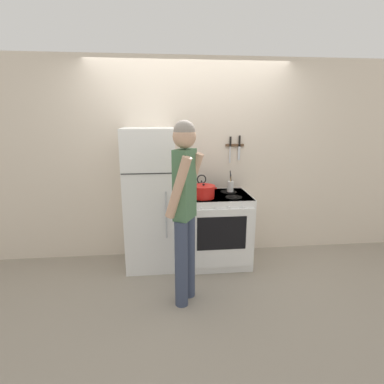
{
  "coord_description": "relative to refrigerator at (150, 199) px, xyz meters",
  "views": [
    {
      "loc": [
        -0.38,
        -3.84,
        1.83
      ],
      "look_at": [
        -0.02,
        -0.48,
        0.98
      ],
      "focal_mm": 28.0,
      "sensor_mm": 36.0,
      "label": 1
    }
  ],
  "objects": [
    {
      "name": "ground_plane",
      "position": [
        0.52,
        0.3,
        -0.85
      ],
      "size": [
        14.0,
        14.0,
        0.0
      ],
      "primitive_type": "plane",
      "color": "gray"
    },
    {
      "name": "wall_back",
      "position": [
        0.52,
        0.33,
        0.42
      ],
      "size": [
        10.0,
        0.06,
        2.55
      ],
      "color": "beige",
      "rests_on": "ground_plane"
    },
    {
      "name": "refrigerator",
      "position": [
        0.0,
        0.0,
        0.0
      ],
      "size": [
        0.6,
        0.63,
        1.71
      ],
      "color": "white",
      "rests_on": "ground_plane"
    },
    {
      "name": "stove_range",
      "position": [
        0.82,
        -0.05,
        -0.4
      ],
      "size": [
        0.81,
        0.69,
        0.9
      ],
      "color": "white",
      "rests_on": "ground_plane"
    },
    {
      "name": "dutch_oven_pot",
      "position": [
        0.63,
        -0.15,
        0.12
      ],
      "size": [
        0.32,
        0.28,
        0.18
      ],
      "color": "red",
      "rests_on": "stove_range"
    },
    {
      "name": "tea_kettle",
      "position": [
        0.65,
        0.11,
        0.12
      ],
      "size": [
        0.19,
        0.15,
        0.23
      ],
      "color": "black",
      "rests_on": "stove_range"
    },
    {
      "name": "utensil_jar",
      "position": [
        1.02,
        0.11,
        0.12
      ],
      "size": [
        0.08,
        0.08,
        0.27
      ],
      "color": "silver",
      "rests_on": "stove_range"
    },
    {
      "name": "person",
      "position": [
        0.36,
        -0.83,
        0.18
      ],
      "size": [
        0.41,
        0.45,
        1.8
      ],
      "rotation": [
        0.0,
        0.0,
        1.05
      ],
      "color": "#38425B",
      "rests_on": "ground_plane"
    },
    {
      "name": "wall_knife_strip",
      "position": [
        1.1,
        0.29,
        0.62
      ],
      "size": [
        0.24,
        0.03,
        0.35
      ],
      "color": "brown"
    }
  ]
}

